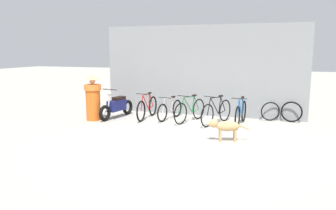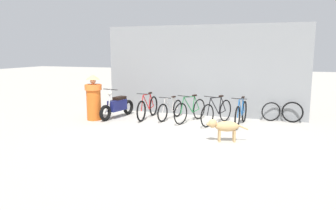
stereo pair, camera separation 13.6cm
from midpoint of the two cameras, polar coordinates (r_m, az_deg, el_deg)
ground_plane at (r=8.98m, az=0.74°, el=-5.35°), size 60.00×60.00×0.00m
shop_wall_back at (r=11.67m, az=5.49°, el=5.96°), size 7.16×0.20×3.17m
bicycle_0 at (r=11.16m, az=-3.99°, el=-0.49°), size 0.46×1.76×0.90m
bicycle_1 at (r=11.00m, az=-0.01°, el=-0.83°), size 0.48×1.56×0.79m
bicycle_2 at (r=10.64m, az=3.49°, el=-0.95°), size 0.64×1.66×0.90m
bicycle_3 at (r=10.39m, az=8.08°, el=-1.22°), size 0.67×1.71×0.93m
bicycle_4 at (r=10.36m, az=12.19°, el=-1.45°), size 0.46×1.78×0.90m
motorcycle at (r=11.39m, az=-9.27°, el=-0.25°), size 0.58×1.80×1.03m
stray_dog at (r=8.46m, az=9.41°, el=-3.67°), size 1.03×0.48×0.58m
person_in_robes at (r=11.11m, az=-13.28°, el=1.31°), size 0.73×0.73×1.51m
spare_tire_left at (r=11.27m, az=17.06°, el=-1.06°), size 0.61×0.26×0.63m
spare_tire_right at (r=11.26m, az=20.39°, el=-1.12°), size 0.68×0.17×0.68m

